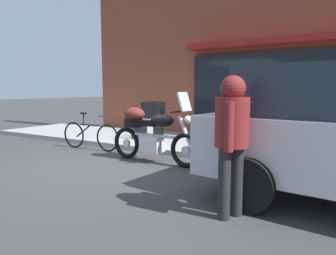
# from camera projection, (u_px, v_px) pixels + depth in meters

# --- Properties ---
(ground_plane) EXTENTS (80.00, 80.00, 0.00)m
(ground_plane) POSITION_uv_depth(u_px,v_px,m) (120.00, 163.00, 6.30)
(ground_plane) COLOR #363636
(touring_motorcycle) EXTENTS (2.12, 0.73, 1.41)m
(touring_motorcycle) POSITION_uv_depth(u_px,v_px,m) (150.00, 132.00, 6.34)
(touring_motorcycle) COLOR black
(touring_motorcycle) RESTS_ON ground_plane
(parked_bicycle) EXTENTS (1.71, 0.48, 0.91)m
(parked_bicycle) POSITION_uv_depth(u_px,v_px,m) (90.00, 135.00, 7.64)
(parked_bicycle) COLOR black
(parked_bicycle) RESTS_ON ground_plane
(pedestrian_walking) EXTENTS (0.45, 0.55, 1.61)m
(pedestrian_walking) POSITION_uv_depth(u_px,v_px,m) (232.00, 130.00, 3.51)
(pedestrian_walking) COLOR black
(pedestrian_walking) RESTS_ON ground_plane
(sandwich_board_sign) EXTENTS (0.55, 0.43, 1.01)m
(sandwich_board_sign) POSITION_uv_depth(u_px,v_px,m) (154.00, 120.00, 8.44)
(sandwich_board_sign) COLOR black
(sandwich_board_sign) RESTS_ON sidewalk_curb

